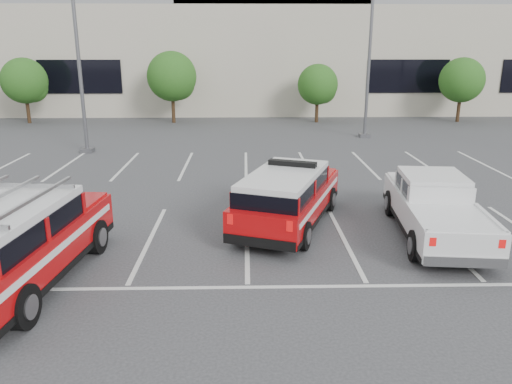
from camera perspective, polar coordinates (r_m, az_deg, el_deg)
ground at (r=13.92m, az=-1.04°, el=-5.47°), size 120.00×120.00×0.00m
stall_markings at (r=18.18m, az=-1.11°, el=-0.16°), size 23.00×15.00×0.01m
convention_building at (r=44.79m, az=-1.05°, el=15.82°), size 60.00×16.99×13.20m
tree_left at (r=38.07m, az=-24.79°, el=11.31°), size 3.07×3.07×4.42m
tree_mid_left at (r=35.37m, az=-9.43°, el=12.72°), size 3.37×3.37×4.85m
tree_mid_right at (r=35.44m, az=7.20°, el=11.95°), size 2.77×2.77×3.99m
tree_right at (r=38.18m, az=22.55°, el=11.57°), size 3.07×3.07×4.42m
light_pole_left at (r=26.16m, az=-19.75°, el=15.49°), size 0.90×0.60×10.24m
light_pole_mid at (r=29.76m, az=12.90°, el=16.02°), size 0.90×0.60×10.24m
fire_chief_suv at (r=14.76m, az=3.64°, el=-1.03°), size 3.72×5.71×1.89m
white_pickup at (r=14.87m, az=19.68°, el=-2.26°), size 2.47×5.68×1.69m
ladder_suv at (r=12.26m, az=-25.73°, el=-5.85°), size 2.77×5.82×2.22m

